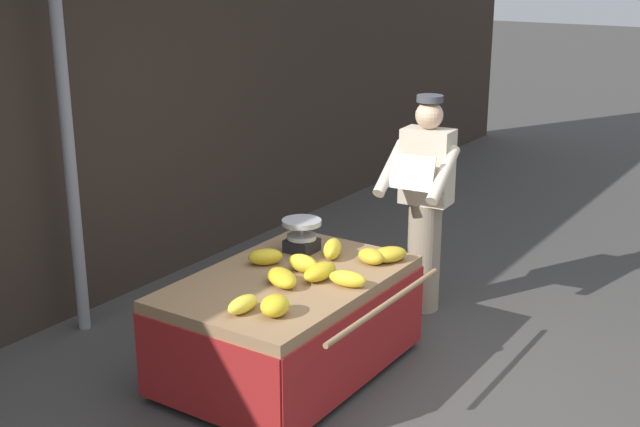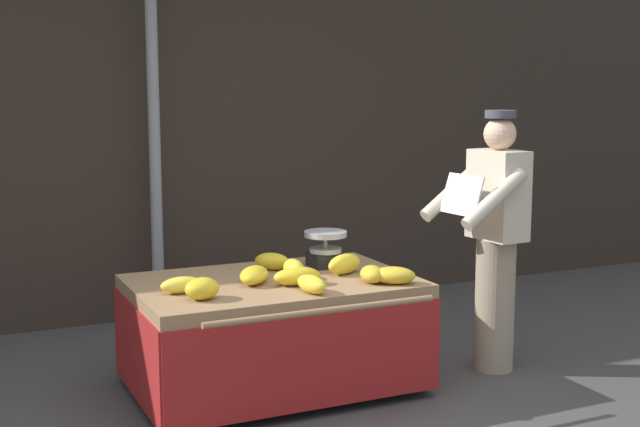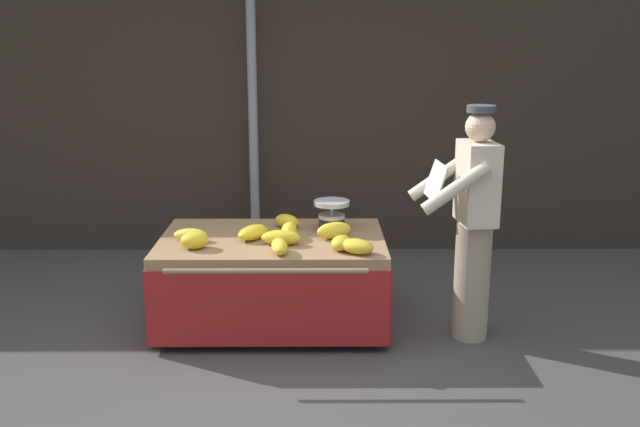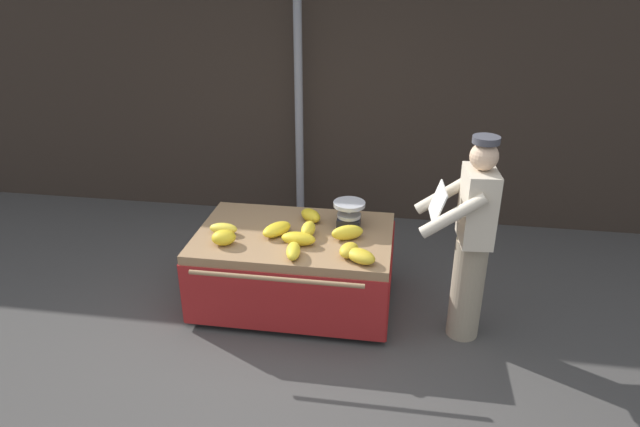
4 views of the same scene
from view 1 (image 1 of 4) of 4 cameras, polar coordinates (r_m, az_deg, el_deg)
name	(u,v)px [view 1 (image 1 of 4)]	position (r m, az deg, el deg)	size (l,w,h in m)	color
ground_plane	(418,410)	(5.39, 6.72, -13.15)	(60.00, 60.00, 0.00)	#423F3D
back_wall	(68,95)	(6.64, -16.81, 7.73)	(16.00, 0.24, 3.40)	#332821
street_pole	(68,146)	(6.23, -16.77, 4.42)	(0.09, 0.09, 2.82)	gray
banana_cart	(289,303)	(5.56, -2.14, -6.09)	(1.71, 1.32, 0.70)	#93704C
weighing_scale	(302,236)	(5.91, -1.26, -1.51)	(0.28, 0.28, 0.23)	black
banana_bunch_0	(303,263)	(5.55, -1.18, -3.41)	(0.11, 0.23, 0.12)	yellow
banana_bunch_1	(275,306)	(4.91, -3.09, -6.29)	(0.17, 0.20, 0.12)	gold
banana_bunch_2	(320,272)	(5.42, 0.00, -3.99)	(0.14, 0.29, 0.11)	gold
banana_bunch_3	(332,249)	(5.81, 0.85, -2.42)	(0.12, 0.28, 0.13)	yellow
banana_bunch_4	(371,256)	(5.71, 3.50, -2.93)	(0.14, 0.21, 0.10)	gold
banana_bunch_5	(265,257)	(5.69, -3.75, -2.96)	(0.14, 0.24, 0.11)	gold
banana_bunch_6	(282,278)	(5.34, -2.61, -4.40)	(0.16, 0.30, 0.10)	gold
banana_bunch_7	(348,279)	(5.32, 1.90, -4.47)	(0.11, 0.25, 0.10)	yellow
banana_bunch_8	(389,254)	(5.75, 4.73, -2.80)	(0.16, 0.26, 0.10)	gold
banana_bunch_9	(243,304)	(4.97, -5.28, -6.18)	(0.12, 0.24, 0.10)	yellow
vendor_person	(425,204)	(6.49, 7.17, 0.64)	(0.60, 0.55, 1.71)	gray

